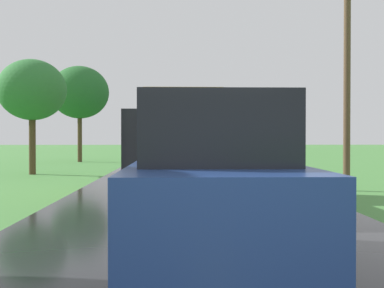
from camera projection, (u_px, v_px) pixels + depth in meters
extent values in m
cube|color=#2D2D30|center=(184.00, 175.00, 11.40)|extent=(0.90, 5.51, 0.24)
cube|color=brown|center=(184.00, 166.00, 11.39)|extent=(2.30, 5.80, 0.20)
cube|color=gold|center=(183.00, 124.00, 13.33)|extent=(2.10, 1.90, 1.90)
cube|color=black|center=(182.00, 114.00, 14.28)|extent=(1.78, 0.02, 0.76)
cube|color=#232328|center=(133.00, 139.00, 10.38)|extent=(0.08, 3.85, 1.10)
cube|color=#232328|center=(235.00, 139.00, 10.45)|extent=(0.08, 3.85, 1.10)
cube|color=#232328|center=(186.00, 140.00, 8.53)|extent=(2.30, 0.08, 1.10)
cube|color=#232328|center=(183.00, 139.00, 12.29)|extent=(2.30, 0.08, 1.10)
cylinder|color=black|center=(145.00, 173.00, 13.16)|extent=(0.28, 1.00, 1.00)
cylinder|color=black|center=(221.00, 173.00, 13.23)|extent=(0.28, 1.00, 1.00)
cylinder|color=black|center=(134.00, 186.00, 9.77)|extent=(0.28, 1.00, 1.00)
cylinder|color=black|center=(236.00, 185.00, 9.84)|extent=(0.28, 1.00, 1.00)
ellipsoid|color=#84B635|center=(194.00, 140.00, 10.73)|extent=(0.42, 0.52, 0.48)
ellipsoid|color=#8AAB20|center=(170.00, 127.00, 12.02)|extent=(0.52, 0.52, 0.39)
ellipsoid|color=#7DBE35|center=(166.00, 155.00, 11.64)|extent=(0.53, 0.62, 0.43)
ellipsoid|color=#83AF24|center=(203.00, 140.00, 10.63)|extent=(0.55, 0.65, 0.41)
ellipsoid|color=#7EB624|center=(194.00, 143.00, 10.05)|extent=(0.52, 0.67, 0.43)
ellipsoid|color=#8DAB36|center=(148.00, 154.00, 11.32)|extent=(0.55, 0.50, 0.36)
ellipsoid|color=#81BB24|center=(172.00, 155.00, 10.60)|extent=(0.59, 0.69, 0.49)
ellipsoid|color=#76AC2D|center=(172.00, 159.00, 9.58)|extent=(0.46, 0.52, 0.45)
ellipsoid|color=#84B72A|center=(186.00, 157.00, 10.51)|extent=(0.49, 0.49, 0.43)
ellipsoid|color=#7AB231|center=(155.00, 155.00, 11.61)|extent=(0.53, 0.56, 0.45)
ellipsoid|color=#7AB330|center=(147.00, 143.00, 9.17)|extent=(0.52, 0.49, 0.44)
cube|color=#2D2D30|center=(189.00, 156.00, 22.34)|extent=(0.90, 5.51, 0.24)
cube|color=brown|center=(189.00, 152.00, 22.34)|extent=(2.30, 5.80, 0.20)
cube|color=#1E479E|center=(188.00, 130.00, 24.27)|extent=(2.10, 1.90, 1.90)
cube|color=black|center=(188.00, 124.00, 25.22)|extent=(1.78, 0.02, 0.76)
cube|color=brown|center=(165.00, 138.00, 21.32)|extent=(0.08, 3.85, 1.10)
cube|color=brown|center=(214.00, 138.00, 21.39)|extent=(0.08, 3.85, 1.10)
cube|color=brown|center=(191.00, 138.00, 19.47)|extent=(2.30, 0.08, 1.10)
cube|color=brown|center=(189.00, 138.00, 23.24)|extent=(2.30, 0.08, 1.10)
cylinder|color=black|center=(167.00, 157.00, 24.10)|extent=(0.28, 1.00, 1.00)
cylinder|color=black|center=(209.00, 157.00, 24.17)|extent=(0.28, 1.00, 1.00)
cylinder|color=black|center=(166.00, 160.00, 20.71)|extent=(0.28, 1.00, 1.00)
cylinder|color=black|center=(214.00, 160.00, 20.78)|extent=(0.28, 1.00, 1.00)
ellipsoid|color=#8BB620|center=(177.00, 140.00, 20.23)|extent=(0.54, 0.59, 0.42)
ellipsoid|color=#86BB2D|center=(206.00, 146.00, 20.92)|extent=(0.56, 0.53, 0.50)
ellipsoid|color=#8EB531|center=(194.00, 146.00, 22.52)|extent=(0.54, 0.50, 0.41)
ellipsoid|color=#8CAD35|center=(209.00, 139.00, 19.90)|extent=(0.49, 0.50, 0.48)
ellipsoid|color=#84B638|center=(204.00, 147.00, 22.35)|extent=(0.57, 0.68, 0.47)
ellipsoid|color=#8BBF28|center=(184.00, 147.00, 21.14)|extent=(0.54, 0.61, 0.46)
ellipsoid|color=#85C12B|center=(209.00, 140.00, 20.35)|extent=(0.44, 0.43, 0.38)
ellipsoid|color=#84C028|center=(181.00, 140.00, 22.37)|extent=(0.46, 0.55, 0.50)
ellipsoid|color=#83B235|center=(208.00, 131.00, 20.75)|extent=(0.46, 0.44, 0.43)
ellipsoid|color=#7EAE2A|center=(209.00, 139.00, 19.83)|extent=(0.57, 0.62, 0.38)
ellipsoid|color=#88AE31|center=(173.00, 146.00, 19.88)|extent=(0.45, 0.43, 0.42)
ellipsoid|color=#8EB021|center=(199.00, 147.00, 20.05)|extent=(0.54, 0.55, 0.38)
cylinder|color=brown|center=(347.00, 71.00, 14.01)|extent=(0.20, 0.20, 7.04)
cylinder|color=#4C3823|center=(80.00, 139.00, 30.55)|extent=(0.28, 0.28, 2.97)
ellipsoid|color=#236028|center=(80.00, 92.00, 30.51)|extent=(3.72, 3.72, 3.35)
cylinder|color=#4C3823|center=(32.00, 146.00, 20.24)|extent=(0.28, 0.28, 2.44)
ellipsoid|color=#2D7033|center=(32.00, 90.00, 20.20)|extent=(2.86, 2.86, 2.58)
cube|color=navy|center=(211.00, 198.00, 5.30)|extent=(1.70, 4.10, 0.80)
cube|color=black|center=(213.00, 130.00, 5.09)|extent=(1.44, 2.05, 0.70)
cylinder|color=black|center=(149.00, 222.00, 6.55)|extent=(0.20, 0.64, 0.64)
cylinder|color=black|center=(260.00, 222.00, 6.60)|extent=(0.20, 0.64, 0.64)
cylinder|color=black|center=(131.00, 276.00, 4.01)|extent=(0.20, 0.64, 0.64)
cylinder|color=black|center=(312.00, 275.00, 4.06)|extent=(0.20, 0.64, 0.64)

